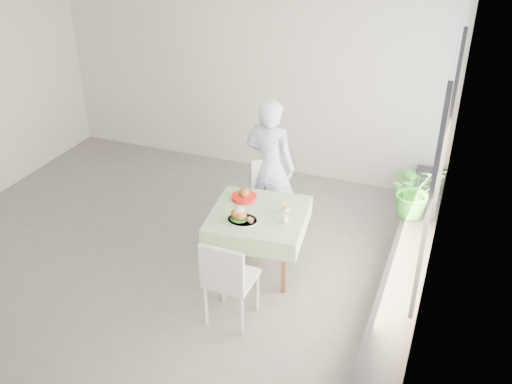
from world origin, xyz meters
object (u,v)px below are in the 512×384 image
at_px(cafe_table, 259,234).
at_px(juice_cup_orange, 286,208).
at_px(chair_far, 272,214).
at_px(diner, 270,166).
at_px(main_dish, 241,216).
at_px(potted_plant, 415,190).
at_px(chair_near, 231,294).

xyz_separation_m(cafe_table, juice_cup_orange, (0.28, 0.10, 0.34)).
distance_m(chair_far, diner, 0.61).
distance_m(cafe_table, chair_far, 0.74).
distance_m(chair_far, main_dish, 1.07).
relative_size(diner, main_dish, 5.13).
xyz_separation_m(juice_cup_orange, potted_plant, (1.28, 0.90, 0.03)).
height_order(cafe_table, main_dish, main_dish).
bearing_deg(main_dish, cafe_table, 62.60).
height_order(chair_far, main_dish, chair_far).
xyz_separation_m(chair_near, diner, (-0.24, 1.81, 0.57)).
bearing_deg(main_dish, chair_near, -75.81).
height_order(main_dish, juice_cup_orange, juice_cup_orange).
height_order(main_dish, potted_plant, potted_plant).
relative_size(cafe_table, main_dish, 3.40).
xyz_separation_m(cafe_table, main_dish, (-0.12, -0.23, 0.34)).
xyz_separation_m(chair_near, juice_cup_orange, (0.23, 1.03, 0.50)).
distance_m(diner, juice_cup_orange, 0.92).
xyz_separation_m(chair_far, juice_cup_orange, (0.38, -0.62, 0.50)).
bearing_deg(main_dish, juice_cup_orange, 39.46).
height_order(chair_near, diner, diner).
xyz_separation_m(chair_far, chair_near, (0.15, -1.64, 0.00)).
bearing_deg(diner, chair_near, 101.92).
bearing_deg(diner, cafe_table, 106.27).
relative_size(chair_near, potted_plant, 1.47).
height_order(cafe_table, juice_cup_orange, juice_cup_orange).
height_order(chair_far, chair_near, chair_near).
xyz_separation_m(diner, main_dish, (0.07, -1.12, -0.08)).
distance_m(cafe_table, chair_near, 0.94).
relative_size(chair_far, potted_plant, 1.46).
xyz_separation_m(diner, juice_cup_orange, (0.47, -0.79, -0.07)).
distance_m(cafe_table, potted_plant, 1.89).
distance_m(cafe_table, main_dish, 0.43).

